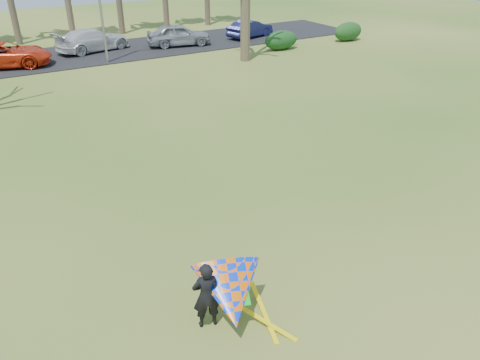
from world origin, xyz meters
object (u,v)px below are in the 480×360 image
car_4 (179,35)px  kite_flyer (228,294)px  car_5 (250,29)px  car_2 (4,54)px  car_3 (93,40)px

car_4 → kite_flyer: 28.02m
car_4 → car_5: bearing=-79.0°
car_5 → kite_flyer: kite_flyer is taller
car_4 → kite_flyer: kite_flyer is taller
car_4 → kite_flyer: bearing=169.5°
car_2 → car_5: (17.93, -0.04, -0.10)m
car_3 → car_5: 12.12m
car_2 → car_3: (5.92, 1.60, -0.01)m
car_3 → car_5: (12.01, -1.64, -0.09)m
car_5 → car_3: bearing=66.5°
car_3 → kite_flyer: 27.90m
car_2 → kite_flyer: bearing=-160.5°
car_5 → kite_flyer: bearing=131.3°
car_2 → car_4: (11.80, 0.04, 0.02)m
car_5 → kite_flyer: size_ratio=1.69×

